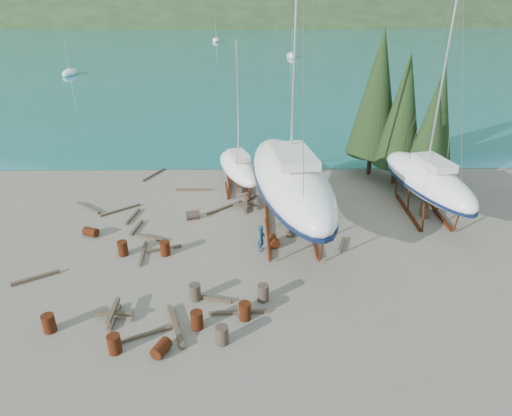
{
  "coord_description": "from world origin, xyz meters",
  "views": [
    {
      "loc": [
        1.19,
        -21.26,
        14.24
      ],
      "look_at": [
        1.49,
        3.0,
        2.27
      ],
      "focal_mm": 32.0,
      "sensor_mm": 36.0,
      "label": 1
    }
  ],
  "objects_px": {
    "large_sailboat_far": "(428,179)",
    "large_sailboat_near": "(291,180)",
    "worker": "(261,238)",
    "small_sailboat_shore": "(239,168)"
  },
  "relations": [
    {
      "from": "large_sailboat_far",
      "to": "small_sailboat_shore",
      "type": "xyz_separation_m",
      "value": [
        -12.71,
        4.2,
        -0.72
      ]
    },
    {
      "from": "large_sailboat_near",
      "to": "worker",
      "type": "relative_size",
      "value": 12.96
    },
    {
      "from": "small_sailboat_shore",
      "to": "worker",
      "type": "bearing_deg",
      "value": -100.28
    },
    {
      "from": "large_sailboat_near",
      "to": "worker",
      "type": "height_order",
      "value": "large_sailboat_near"
    },
    {
      "from": "large_sailboat_near",
      "to": "small_sailboat_shore",
      "type": "distance_m",
      "value": 7.38
    },
    {
      "from": "large_sailboat_near",
      "to": "large_sailboat_far",
      "type": "height_order",
      "value": "large_sailboat_near"
    },
    {
      "from": "large_sailboat_far",
      "to": "worker",
      "type": "relative_size",
      "value": 9.31
    },
    {
      "from": "large_sailboat_near",
      "to": "large_sailboat_far",
      "type": "xyz_separation_m",
      "value": [
        9.35,
        2.15,
        -0.92
      ]
    },
    {
      "from": "large_sailboat_far",
      "to": "large_sailboat_near",
      "type": "bearing_deg",
      "value": 179.75
    },
    {
      "from": "large_sailboat_far",
      "to": "worker",
      "type": "distance_m",
      "value": 12.28
    }
  ]
}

